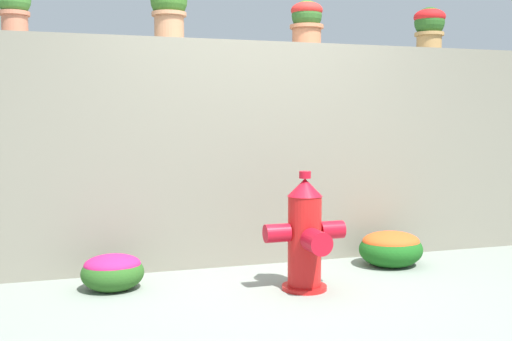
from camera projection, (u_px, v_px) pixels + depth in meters
ground_plane at (298, 303)px, 4.00m from camera, size 24.00×24.00×0.00m
stone_wall at (244, 153)px, 5.14m from camera, size 6.62×0.39×1.84m
potted_plant_1 at (14, 3)px, 4.51m from camera, size 0.25×0.25×0.37m
potted_plant_2 at (169, 5)px, 4.85m from camera, size 0.31×0.31×0.46m
potted_plant_3 at (307, 20)px, 5.23m from camera, size 0.29×0.29×0.38m
potted_plant_4 at (429, 25)px, 5.62m from camera, size 0.29×0.29×0.40m
fire_hydrant at (306, 236)px, 4.27m from camera, size 0.59×0.47×0.84m
flower_bush_left at (391, 247)px, 5.00m from camera, size 0.53×0.48×0.30m
flower_bush_right at (113, 271)px, 4.30m from camera, size 0.44×0.40×0.27m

